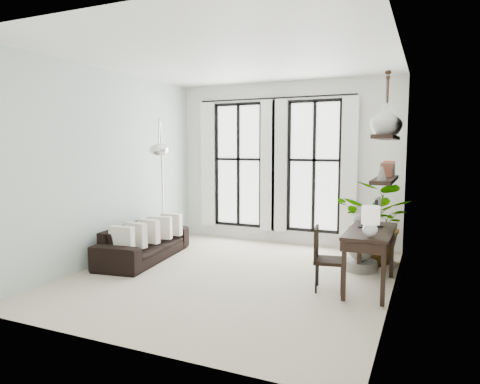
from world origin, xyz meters
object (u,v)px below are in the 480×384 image
Objects in this scene: desk at (370,235)px; desk_chair at (324,254)px; buddha at (361,246)px; plant at (378,222)px; arc_lamp at (160,151)px; sofa at (144,242)px.

desk_chair is (-0.56, -0.27, -0.26)m from desk.
desk is 1.60× the size of desk_chair.
desk is 1.52× the size of buddha.
plant is 1.80m from desk_chair.
desk_chair is at bearing -13.21° from arc_lamp.
plant is at bearing 64.19° from desk_chair.
plant is (3.69, 1.37, 0.39)m from sofa.
plant reaches higher than buddha.
plant is 1.52× the size of buddha.
sofa is 1.48× the size of plant.
arc_lamp is at bearing -172.66° from buddha.
sofa is at bearing 178.87° from desk.
arc_lamp is (-3.64, 0.46, 1.10)m from desk.
arc_lamp reaches higher than desk_chair.
sofa is 1.48× the size of desk.
buddha is at bearing 104.71° from desk.
arc_lamp is (-3.08, 0.72, 1.36)m from desk_chair.
desk reaches higher than buddha.
desk_chair is at bearing -105.47° from buddha.
sofa is at bearing 164.42° from desk_chair.
buddha reaches higher than desk_chair.
desk is at bearing 16.21° from desk_chair.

